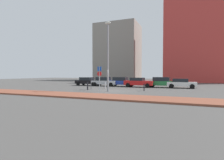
# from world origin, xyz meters

# --- Properties ---
(ground_plane) EXTENTS (120.00, 120.00, 0.00)m
(ground_plane) POSITION_xyz_m (0.00, 0.00, 0.00)
(ground_plane) COLOR #4C4947
(sidewalk_brick) EXTENTS (40.00, 3.24, 0.14)m
(sidewalk_brick) POSITION_xyz_m (0.00, -5.48, 0.07)
(sidewalk_brick) COLOR brown
(sidewalk_brick) RESTS_ON ground
(parked_car_black) EXTENTS (4.48, 2.09, 1.44)m
(parked_car_black) POSITION_xyz_m (-7.58, 7.97, 0.75)
(parked_car_black) COLOR black
(parked_car_black) RESTS_ON ground
(parked_car_silver) EXTENTS (4.37, 2.18, 1.49)m
(parked_car_silver) POSITION_xyz_m (-4.27, 7.84, 0.77)
(parked_car_silver) COLOR #B7BABF
(parked_car_silver) RESTS_ON ground
(parked_car_blue) EXTENTS (4.04, 2.01, 1.51)m
(parked_car_blue) POSITION_xyz_m (-1.46, 8.14, 0.79)
(parked_car_blue) COLOR #1E389E
(parked_car_blue) RESTS_ON ground
(parked_car_red) EXTENTS (4.57, 2.24, 1.46)m
(parked_car_red) POSITION_xyz_m (1.65, 7.57, 0.76)
(parked_car_red) COLOR red
(parked_car_red) RESTS_ON ground
(parked_car_green) EXTENTS (4.39, 2.08, 1.55)m
(parked_car_green) POSITION_xyz_m (5.00, 8.12, 0.81)
(parked_car_green) COLOR #237238
(parked_car_green) RESTS_ON ground
(parked_car_white) EXTENTS (3.99, 2.12, 1.35)m
(parked_car_white) POSITION_xyz_m (7.80, 7.91, 0.72)
(parked_car_white) COLOR white
(parked_car_white) RESTS_ON ground
(parking_sign_post) EXTENTS (0.60, 0.10, 2.98)m
(parking_sign_post) POSITION_xyz_m (-1.81, 0.77, 1.88)
(parking_sign_post) COLOR gray
(parking_sign_post) RESTS_ON ground
(parking_meter) EXTENTS (0.18, 0.14, 1.47)m
(parking_meter) POSITION_xyz_m (-3.28, 1.26, 0.95)
(parking_meter) COLOR #4C4C51
(parking_meter) RESTS_ON ground
(street_lamp) EXTENTS (0.70, 0.36, 7.98)m
(street_lamp) POSITION_xyz_m (-0.04, -0.65, 4.63)
(street_lamp) COLOR gray
(street_lamp) RESTS_ON ground
(traffic_bollard_near) EXTENTS (0.12, 0.12, 0.86)m
(traffic_bollard_near) POSITION_xyz_m (3.71, 1.49, 0.43)
(traffic_bollard_near) COLOR black
(traffic_bollard_near) RESTS_ON ground
(traffic_bollard_mid) EXTENTS (0.17, 0.17, 1.03)m
(traffic_bollard_mid) POSITION_xyz_m (-3.27, 0.34, 0.51)
(traffic_bollard_mid) COLOR black
(traffic_bollard_mid) RESTS_ON ground
(traffic_bollard_far) EXTENTS (0.14, 0.14, 0.90)m
(traffic_bollard_far) POSITION_xyz_m (-1.98, 2.96, 0.45)
(traffic_bollard_far) COLOR #B7B7BC
(traffic_bollard_far) RESTS_ON ground
(building_colorful_midrise) EXTENTS (17.22, 13.14, 22.17)m
(building_colorful_midrise) POSITION_xyz_m (12.09, 31.35, 11.08)
(building_colorful_midrise) COLOR #BF3833
(building_colorful_midrise) RESTS_ON ground
(building_under_construction) EXTENTS (13.55, 10.46, 18.14)m
(building_under_construction) POSITION_xyz_m (-12.02, 36.09, 9.07)
(building_under_construction) COLOR gray
(building_under_construction) RESTS_ON ground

